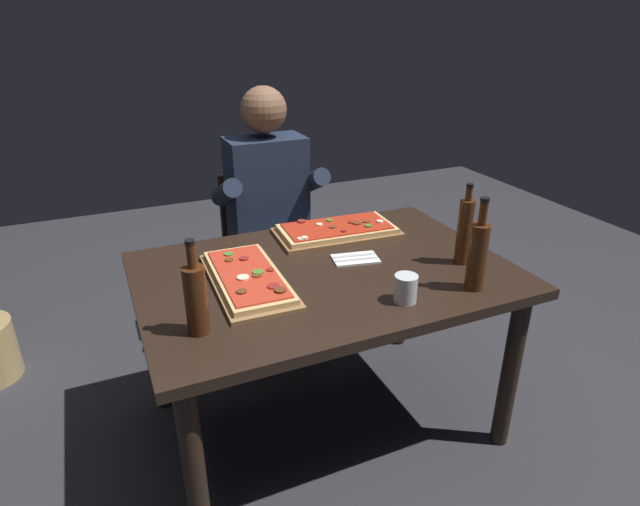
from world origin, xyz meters
name	(u,v)px	position (x,y,z in m)	size (l,w,h in m)	color
ground_plane	(325,420)	(0.00, 0.00, 0.00)	(6.40, 6.40, 0.00)	#2D2D33
dining_table	(325,292)	(0.00, 0.00, 0.64)	(1.40, 0.96, 0.74)	black
pizza_rectangular_front	(337,230)	(0.19, 0.30, 0.76)	(0.55, 0.31, 0.05)	brown
pizza_rectangular_left	(248,278)	(-0.30, 0.02, 0.76)	(0.27, 0.55, 0.05)	olive
wine_bottle_dark	(196,298)	(-0.53, -0.23, 0.86)	(0.07, 0.07, 0.31)	#47230F
oil_bottle_amber	(478,254)	(0.42, -0.35, 0.87)	(0.07, 0.07, 0.34)	#47230F
vinegar_bottle_green	(465,231)	(0.52, -0.16, 0.88)	(0.06, 0.06, 0.32)	#47230F
tumbler_near_camera	(406,288)	(0.15, -0.33, 0.79)	(0.08, 0.08, 0.10)	silver
napkin_cutlery_set	(355,259)	(0.15, 0.03, 0.74)	(0.20, 0.14, 0.01)	white
diner_chair	(265,246)	(0.03, 0.86, 0.49)	(0.44, 0.44, 0.87)	black
seated_diner	(271,209)	(0.03, 0.74, 0.74)	(0.53, 0.41, 1.33)	#23232D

